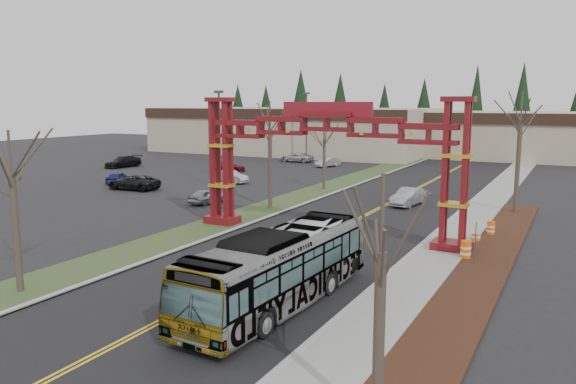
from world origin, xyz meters
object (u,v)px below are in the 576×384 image
Objects in this scene: retail_building_west at (293,130)px; parked_car_near_b at (230,177)px; bare_tree_median_far at (324,139)px; light_pole_far at (306,122)px; parked_car_far_b at (296,157)px; street_sign at (476,234)px; retail_building_east at (551,135)px; transit_bus at (279,269)px; barrel_north at (491,229)px; gateway_arch at (326,144)px; bare_tree_right_far at (521,123)px; light_pole_near at (219,132)px; parked_car_far_c at (123,162)px; bare_tree_median_mid at (270,129)px; bare_tree_right_near at (381,253)px; silver_sedan at (408,197)px; barrel_mid at (476,234)px; parked_car_mid_a at (229,166)px; bare_tree_median_near at (12,178)px; barrel_south at (466,250)px; parked_car_far_a at (328,162)px; light_pole_mid at (214,127)px; parked_car_near_a at (208,196)px; parked_car_near_c at (133,182)px; parked_car_mid_b at (118,178)px.

parked_car_near_b is (11.20, -36.64, -3.08)m from retail_building_west.
light_pole_far is at bearing 119.64° from bare_tree_median_far.
parked_car_far_b is 52.32m from street_sign.
retail_building_west reaches higher than retail_building_east.
transit_bus is 2.43× the size of parked_car_far_b.
transit_bus reaches higher than barrel_north.
bare_tree_right_far is (10.00, 13.87, 1.03)m from gateway_arch.
barrel_north is (27.03, -8.61, -5.12)m from light_pole_near.
bare_tree_median_far is at bearing 22.29° from light_pole_near.
barrel_north is (48.87, -17.76, -0.27)m from parked_car_far_c.
gateway_arch reaches higher than parked_car_far_b.
bare_tree_right_near is (18.00, -26.17, -1.57)m from bare_tree_median_mid.
barrel_north is at bearing -37.37° from silver_sedan.
parked_car_near_b is at bearing 137.35° from gateway_arch.
retail_building_west is 4.91× the size of bare_tree_right_far.
barrel_mid is (26.45, -10.83, -5.06)m from light_pole_near.
transit_bus is 55.40m from parked_car_far_c.
retail_building_west is 4.75× the size of light_pole_near.
barrel_mid is (30.85, -36.47, -0.13)m from parked_car_far_b.
barrel_mid is at bearing 92.96° from bare_tree_right_near.
light_pole_far reaches higher than parked_car_mid_a.
bare_tree_median_mid is (31.45, -15.97, 5.67)m from parked_car_far_c.
parked_car_far_c is 0.70× the size of bare_tree_median_near.
light_pole_near reaches higher than bare_tree_right_near.
parked_car_near_b is 0.43× the size of light_pole_near.
light_pole_far is at bearing -56.21° from retail_building_west.
light_pole_near reaches higher than bare_tree_right_far.
parked_car_far_b is at bearing -135.91° from light_pole_far.
bare_tree_median_mid is at bearing 152.51° from street_sign.
bare_tree_right_far is at bearing 52.76° from parked_car_far_b.
bare_tree_right_near reaches higher than barrel_south.
parked_car_far_a is 1.63× the size of street_sign.
transit_bus is at bearing -51.26° from light_pole_near.
light_pole_mid is 8.26× the size of barrel_mid.
bare_tree_right_near is at bearing -87.04° from barrel_mid.
light_pole_far is 4.22× the size of street_sign.
transit_bus is 12.19× the size of barrel_north.
bare_tree_median_mid reaches higher than street_sign.
bare_tree_right_near is at bearing -32.21° from parked_car_far_c.
barrel_mid is (24.44, -32.98, -0.09)m from parked_car_far_a.
bare_tree_median_far is at bearing -112.12° from retail_building_east.
gateway_arch is 4.82× the size of parked_car_near_a.
retail_building_east is at bearing 87.70° from transit_bus.
street_sign is (34.38, -11.30, 0.95)m from parked_car_near_c.
bare_tree_median_near is 6.95× the size of barrel_south.
silver_sedan is at bearing -52.10° from retail_building_west.
silver_sedan is 0.64× the size of bare_tree_right_near.
light_pole_mid is 50.39m from barrel_south.
transit_bus is 3.15× the size of parked_car_mid_b.
parked_car_far_a is 39.65m from barrel_north.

